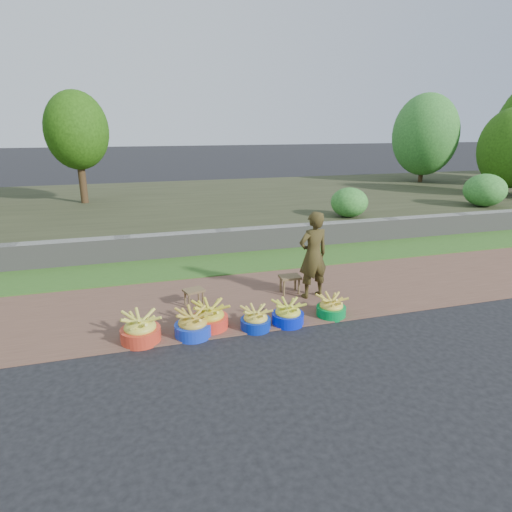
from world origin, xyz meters
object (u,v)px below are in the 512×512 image
object	(u,v)px
basin_f	(331,307)
stool_left	(194,293)
basin_d	(256,320)
stool_right	(290,279)
basin_c	(210,317)
basin_a	(140,329)
vendor_woman	(313,255)
basin_e	(288,314)
basin_b	(193,325)

from	to	relation	value
basin_f	stool_left	world-z (taller)	basin_f
basin_d	basin_f	xyz separation A→B (m)	(1.25, 0.08, 0.00)
stool_right	basin_d	bearing A→B (deg)	-130.27
basin_c	basin_f	bearing A→B (deg)	-3.73
basin_a	vendor_woman	bearing A→B (deg)	15.33
basin_c	basin_f	world-z (taller)	basin_c
basin_f	basin_e	bearing A→B (deg)	-175.83
vendor_woman	basin_b	bearing A→B (deg)	12.13
basin_e	vendor_woman	xyz separation A→B (m)	(0.76, 0.85, 0.61)
basin_c	basin_e	size ratio (longest dim) A/B	1.13
basin_c	stool_left	bearing A→B (deg)	96.39
basin_c	basin_d	distance (m)	0.67
stool_right	basin_b	bearing A→B (deg)	-149.67
vendor_woman	basin_f	bearing A→B (deg)	79.80
basin_d	basin_f	size ratio (longest dim) A/B	0.97
basin_a	basin_e	xyz separation A→B (m)	(2.14, -0.06, -0.02)
basin_f	stool_right	world-z (taller)	basin_f
basin_a	basin_b	bearing A→B (deg)	-3.28
basin_d	vendor_woman	xyz separation A→B (m)	(1.27, 0.88, 0.62)
basin_d	vendor_woman	bearing A→B (deg)	34.58
basin_b	basin_d	distance (m)	0.91
basin_a	vendor_woman	size ratio (longest dim) A/B	0.37
basin_b	stool_left	world-z (taller)	basin_b
basin_e	basin_d	bearing A→B (deg)	-177.04
basin_b	basin_e	distance (m)	1.42
basin_a	basin_d	distance (m)	1.63
stool_right	basin_a	bearing A→B (deg)	-157.82
basin_c	vendor_woman	xyz separation A→B (m)	(1.91, 0.67, 0.59)
basin_f	stool_left	size ratio (longest dim) A/B	1.24
vendor_woman	basin_d	bearing A→B (deg)	25.77
basin_a	basin_f	xyz separation A→B (m)	(2.88, -0.00, -0.03)
basin_c	basin_d	bearing A→B (deg)	-17.66
basin_b	basin_d	world-z (taller)	basin_b
basin_d	vendor_woman	world-z (taller)	vendor_woman
basin_c	stool_left	world-z (taller)	basin_c
basin_a	basin_c	size ratio (longest dim) A/B	1.02
basin_a	basin_c	bearing A→B (deg)	7.02
basin_e	basin_a	bearing A→B (deg)	178.50
basin_b	basin_c	world-z (taller)	basin_c
basin_f	stool_left	bearing A→B (deg)	153.53
basin_d	stool_left	size ratio (longest dim) A/B	1.20
basin_e	stool_right	xyz separation A→B (m)	(0.45, 1.11, 0.11)
basin_b	vendor_woman	size ratio (longest dim) A/B	0.35
basin_a	basin_c	distance (m)	0.99
basin_b	basin_d	xyz separation A→B (m)	(0.91, -0.04, -0.03)
basin_a	basin_d	bearing A→B (deg)	-2.91
basin_c	basin_a	bearing A→B (deg)	-172.98
basin_c	stool_right	size ratio (longest dim) A/B	1.46
stool_left	stool_right	world-z (taller)	stool_right
basin_d	vendor_woman	distance (m)	1.66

